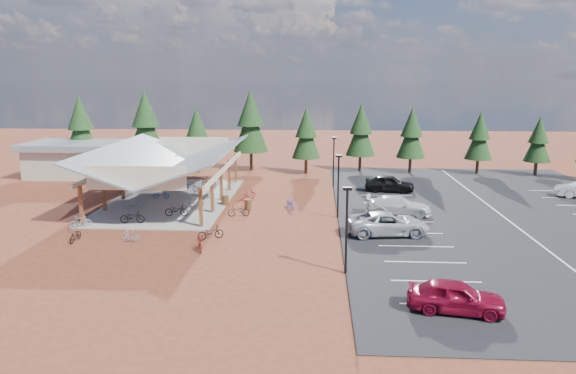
% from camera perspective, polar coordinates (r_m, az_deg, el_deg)
% --- Properties ---
extents(ground, '(140.00, 140.00, 0.00)m').
position_cam_1_polar(ground, '(40.00, -1.56, -4.09)').
color(ground, '#582917').
rests_on(ground, ground).
extents(asphalt_lot, '(27.00, 44.00, 0.04)m').
position_cam_1_polar(asphalt_lot, '(45.39, 22.79, -3.05)').
color(asphalt_lot, black).
rests_on(asphalt_lot, ground).
extents(concrete_pad, '(10.60, 18.60, 0.10)m').
position_cam_1_polar(concrete_pad, '(48.46, -12.73, -1.41)').
color(concrete_pad, gray).
rests_on(concrete_pad, ground).
extents(bike_pavilion, '(11.65, 19.40, 4.97)m').
position_cam_1_polar(bike_pavilion, '(47.73, -12.94, 2.99)').
color(bike_pavilion, brown).
rests_on(bike_pavilion, concrete_pad).
extents(outbuilding, '(11.00, 7.00, 3.90)m').
position_cam_1_polar(outbuilding, '(63.17, -22.39, 2.94)').
color(outbuilding, '#ADA593').
rests_on(outbuilding, ground).
extents(lamp_post_0, '(0.50, 0.25, 5.14)m').
position_cam_1_polar(lamp_post_0, '(29.49, 6.53, -4.13)').
color(lamp_post_0, black).
rests_on(lamp_post_0, ground).
extents(lamp_post_1, '(0.50, 0.25, 5.14)m').
position_cam_1_polar(lamp_post_1, '(41.13, 5.61, 0.59)').
color(lamp_post_1, black).
rests_on(lamp_post_1, ground).
extents(lamp_post_2, '(0.50, 0.25, 5.14)m').
position_cam_1_polar(lamp_post_2, '(52.93, 5.10, 3.22)').
color(lamp_post_2, black).
rests_on(lamp_post_2, ground).
extents(trash_bin_0, '(0.60, 0.60, 0.90)m').
position_cam_1_polar(trash_bin_0, '(45.62, -6.99, -1.53)').
color(trash_bin_0, '#4A301A').
rests_on(trash_bin_0, ground).
extents(trash_bin_1, '(0.60, 0.60, 0.90)m').
position_cam_1_polar(trash_bin_1, '(44.09, -4.47, -1.96)').
color(trash_bin_1, '#4A301A').
rests_on(trash_bin_1, ground).
extents(pine_0, '(3.84, 3.84, 8.96)m').
position_cam_1_polar(pine_0, '(65.81, -22.04, 6.34)').
color(pine_0, '#382314').
rests_on(pine_0, ground).
extents(pine_1, '(4.11, 4.11, 9.57)m').
position_cam_1_polar(pine_1, '(63.37, -15.55, 6.92)').
color(pine_1, '#382314').
rests_on(pine_1, ground).
extents(pine_2, '(3.26, 3.26, 7.59)m').
position_cam_1_polar(pine_2, '(61.43, -10.08, 5.89)').
color(pine_2, '#382314').
rests_on(pine_2, ground).
extents(pine_3, '(4.14, 4.14, 9.65)m').
position_cam_1_polar(pine_3, '(61.70, -4.18, 7.25)').
color(pine_3, '#382314').
rests_on(pine_3, ground).
extents(pine_4, '(3.30, 3.30, 7.68)m').
position_cam_1_polar(pine_4, '(59.65, 2.03, 5.94)').
color(pine_4, '#382314').
rests_on(pine_4, ground).
extents(pine_5, '(3.47, 3.47, 8.09)m').
position_cam_1_polar(pine_5, '(61.58, 8.10, 6.26)').
color(pine_5, '#382314').
rests_on(pine_5, ground).
extents(pine_6, '(3.33, 3.33, 7.75)m').
position_cam_1_polar(pine_6, '(61.55, 13.57, 5.84)').
color(pine_6, '#382314').
rests_on(pine_6, ground).
extents(pine_7, '(3.11, 3.11, 7.24)m').
position_cam_1_polar(pine_7, '(63.38, 20.51, 5.30)').
color(pine_7, '#382314').
rests_on(pine_7, ground).
extents(pine_8, '(2.90, 2.90, 6.77)m').
position_cam_1_polar(pine_8, '(65.01, 26.06, 4.73)').
color(pine_8, '#382314').
rests_on(pine_8, ground).
extents(bike_0, '(1.93, 0.84, 0.99)m').
position_cam_1_polar(bike_0, '(41.43, -16.91, -3.20)').
color(bike_0, black).
rests_on(bike_0, concrete_pad).
extents(bike_1, '(1.63, 0.90, 0.94)m').
position_cam_1_polar(bike_1, '(45.88, -16.63, -1.73)').
color(bike_1, gray).
rests_on(bike_1, concrete_pad).
extents(bike_2, '(1.68, 0.78, 0.85)m').
position_cam_1_polar(bike_2, '(48.93, -13.95, -0.77)').
color(bike_2, '#1F458E').
rests_on(bike_2, concrete_pad).
extents(bike_3, '(1.68, 0.54, 1.00)m').
position_cam_1_polar(bike_3, '(53.30, -15.27, 0.29)').
color(bike_3, maroon).
rests_on(bike_3, concrete_pad).
extents(bike_4, '(1.90, 0.76, 0.98)m').
position_cam_1_polar(bike_4, '(42.57, -12.28, -2.53)').
color(bike_4, black).
rests_on(bike_4, concrete_pad).
extents(bike_5, '(1.81, 0.55, 1.08)m').
position_cam_1_polar(bike_5, '(45.02, -10.40, -1.58)').
color(bike_5, '#95999E').
rests_on(bike_5, concrete_pad).
extents(bike_6, '(1.86, 1.03, 0.92)m').
position_cam_1_polar(bike_6, '(51.50, -10.84, 0.06)').
color(bike_6, navy).
rests_on(bike_6, concrete_pad).
extents(bike_7, '(1.77, 0.98, 1.02)m').
position_cam_1_polar(bike_7, '(53.70, -8.79, 0.69)').
color(bike_7, maroon).
rests_on(bike_7, concrete_pad).
extents(bike_8, '(0.69, 1.79, 0.93)m').
position_cam_1_polar(bike_8, '(38.55, -22.55, -4.97)').
color(bike_8, black).
rests_on(bike_8, ground).
extents(bike_9, '(1.62, 1.37, 1.00)m').
position_cam_1_polar(bike_9, '(41.59, -22.07, -3.65)').
color(bike_9, gray).
rests_on(bike_9, ground).
extents(bike_11, '(0.98, 1.75, 1.01)m').
position_cam_1_polar(bike_11, '(34.34, -9.75, -6.17)').
color(bike_11, maroon).
rests_on(bike_11, ground).
extents(bike_12, '(1.98, 1.55, 1.00)m').
position_cam_1_polar(bike_12, '(36.49, -8.61, -5.02)').
color(bike_12, black).
rests_on(bike_12, ground).
extents(bike_13, '(1.53, 0.80, 0.88)m').
position_cam_1_polar(bike_13, '(37.18, -17.06, -5.21)').
color(bike_13, '#9B9CA3').
rests_on(bike_13, ground).
extents(bike_14, '(1.23, 1.93, 0.96)m').
position_cam_1_polar(bike_14, '(44.25, 0.27, -1.83)').
color(bike_14, '#1D1D9D').
rests_on(bike_14, ground).
extents(bike_15, '(1.47, 1.74, 1.08)m').
position_cam_1_polar(bike_15, '(47.41, -4.38, -0.84)').
color(bike_15, maroon).
rests_on(bike_15, ground).
extents(bike_16, '(1.83, 0.89, 0.92)m').
position_cam_1_polar(bike_16, '(42.08, -5.51, -2.66)').
color(bike_16, black).
rests_on(bike_16, ground).
extents(car_0, '(4.86, 2.65, 1.57)m').
position_cam_1_polar(car_0, '(26.62, 18.14, -11.46)').
color(car_0, maroon).
rests_on(car_0, asphalt_lot).
extents(car_2, '(6.15, 3.39, 1.63)m').
position_cam_1_polar(car_2, '(37.69, 11.05, -3.99)').
color(car_2, '#A9ABB1').
rests_on(car_2, asphalt_lot).
extents(car_3, '(5.46, 2.65, 1.53)m').
position_cam_1_polar(car_3, '(43.15, 12.17, -2.03)').
color(car_3, silver).
rests_on(car_3, asphalt_lot).
extents(car_4, '(4.99, 2.48, 1.63)m').
position_cam_1_polar(car_4, '(51.61, 11.22, 0.40)').
color(car_4, black).
rests_on(car_4, asphalt_lot).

